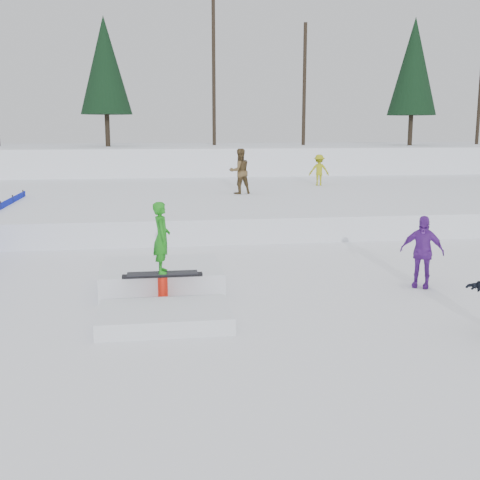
{
  "coord_description": "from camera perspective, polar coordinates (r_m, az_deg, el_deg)",
  "views": [
    {
      "loc": [
        -1.44,
        -10.91,
        3.53
      ],
      "look_at": [
        0.5,
        2.0,
        1.1
      ],
      "focal_mm": 45.0,
      "sensor_mm": 36.0,
      "label": 1
    }
  ],
  "objects": [
    {
      "name": "walker_ygreen",
      "position": [
        29.5,
        7.5,
        6.59
      ],
      "size": [
        1.05,
        0.72,
        1.49
      ],
      "primitive_type": "imported",
      "rotation": [
        0.0,
        0.0,
        2.96
      ],
      "color": "#989E13",
      "rests_on": "snow_midrise"
    },
    {
      "name": "ground",
      "position": [
        11.56,
        -0.99,
        -7.24
      ],
      "size": [
        120.0,
        120.0,
        0.0
      ],
      "primitive_type": "plane",
      "color": "white"
    },
    {
      "name": "snow_midrise",
      "position": [
        27.13,
        -5.46,
        3.87
      ],
      "size": [
        50.0,
        18.0,
        0.8
      ],
      "primitive_type": "cube",
      "color": "white",
      "rests_on": "ground"
    },
    {
      "name": "snow_berm",
      "position": [
        41.0,
        -6.57,
        7.22
      ],
      "size": [
        60.0,
        14.0,
        2.4
      ],
      "primitive_type": "cube",
      "color": "white",
      "rests_on": "ground"
    },
    {
      "name": "spectator_purple",
      "position": [
        14.05,
        16.87,
        -1.06
      ],
      "size": [
        1.02,
        0.85,
        1.63
      ],
      "primitive_type": "imported",
      "rotation": [
        0.0,
        0.0,
        -0.58
      ],
      "color": "#652499",
      "rests_on": "ground"
    },
    {
      "name": "walker_olive",
      "position": [
        25.46,
        -0.03,
        6.53
      ],
      "size": [
        1.07,
        0.92,
        1.9
      ],
      "primitive_type": "imported",
      "rotation": [
        0.0,
        0.0,
        3.39
      ],
      "color": "brown",
      "rests_on": "snow_midrise"
    },
    {
      "name": "treeline",
      "position": [
        40.11,
        2.55,
        16.14
      ],
      "size": [
        40.24,
        4.22,
        10.5
      ],
      "color": "black",
      "rests_on": "snow_berm"
    },
    {
      "name": "jib_rail_feature",
      "position": [
        12.8,
        -7.38,
        -4.15
      ],
      "size": [
        2.6,
        4.4,
        2.11
      ],
      "color": "white",
      "rests_on": "ground"
    }
  ]
}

